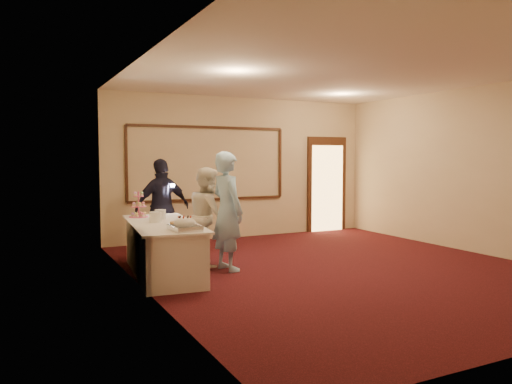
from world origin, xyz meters
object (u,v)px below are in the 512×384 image
at_px(tart, 178,224).
at_px(woman, 208,216).
at_px(pavlova_tray, 185,225).
at_px(plate_stack_a, 156,217).
at_px(cupcake_stand, 139,207).
at_px(guest, 162,208).
at_px(buffet_table, 163,248).
at_px(plate_stack_b, 160,214).
at_px(man, 227,211).

relative_size(tart, woman, 0.17).
bearing_deg(pavlova_tray, plate_stack_a, 97.63).
height_order(cupcake_stand, guest, guest).
height_order(buffet_table, woman, woman).
bearing_deg(woman, tart, 146.08).
height_order(cupcake_stand, tart, cupcake_stand).
bearing_deg(guest, cupcake_stand, 34.47).
bearing_deg(plate_stack_b, plate_stack_a, -115.55).
bearing_deg(plate_stack_a, buffet_table, -42.33).
xyz_separation_m(plate_stack_b, man, (0.88, -0.58, 0.06)).
bearing_deg(woman, guest, 35.62).
xyz_separation_m(cupcake_stand, plate_stack_a, (0.07, -0.76, -0.08)).
xyz_separation_m(cupcake_stand, plate_stack_b, (0.24, -0.40, -0.09)).
bearing_deg(pavlova_tray, woman, 56.46).
distance_m(buffet_table, tart, 0.57).
relative_size(pavlova_tray, guest, 0.29).
relative_size(buffet_table, tart, 9.30).
xyz_separation_m(plate_stack_a, tart, (0.20, -0.45, -0.05)).
distance_m(cupcake_stand, woman, 1.13).
xyz_separation_m(plate_stack_b, guest, (0.29, 0.91, 0.01)).
distance_m(pavlova_tray, tart, 0.52).
distance_m(cupcake_stand, tart, 1.25).
relative_size(cupcake_stand, tart, 1.72).
xyz_separation_m(cupcake_stand, tart, (0.27, -1.21, -0.14)).
relative_size(cupcake_stand, plate_stack_b, 2.58).
bearing_deg(plate_stack_a, pavlova_tray, -82.37).
bearing_deg(woman, plate_stack_b, 91.49).
xyz_separation_m(pavlova_tray, plate_stack_b, (0.04, 1.32, -0.00)).
distance_m(plate_stack_a, tart, 0.50).
bearing_deg(plate_stack_b, buffet_table, -101.18).
xyz_separation_m(plate_stack_a, woman, (0.91, 0.21, -0.06)).
height_order(plate_stack_a, woman, woman).
height_order(plate_stack_b, tart, plate_stack_b).
relative_size(cupcake_stand, guest, 0.27).
bearing_deg(cupcake_stand, man, -41.09).
bearing_deg(buffet_table, guest, 74.28).
xyz_separation_m(man, woman, (-0.15, 0.43, -0.12)).
relative_size(pavlova_tray, cupcake_stand, 1.11).
height_order(pavlova_tray, plate_stack_a, pavlova_tray).
height_order(buffet_table, plate_stack_a, plate_stack_a).
xyz_separation_m(plate_stack_b, tart, (0.03, -0.81, -0.05)).
xyz_separation_m(buffet_table, pavlova_tray, (0.04, -0.89, 0.46)).
relative_size(pavlova_tray, man, 0.28).
height_order(pavlova_tray, cupcake_stand, cupcake_stand).
height_order(pavlova_tray, woman, woman).
bearing_deg(man, pavlova_tray, 119.09).
bearing_deg(pavlova_tray, guest, 81.49).
height_order(plate_stack_a, guest, guest).
distance_m(plate_stack_a, plate_stack_b, 0.40).
height_order(plate_stack_a, plate_stack_b, plate_stack_a).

